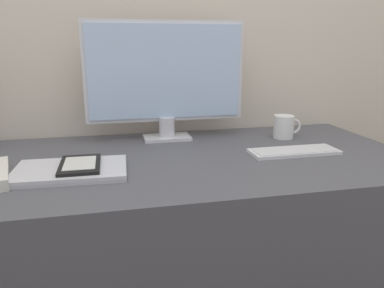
% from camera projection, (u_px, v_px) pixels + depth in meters
% --- Properties ---
extents(wall_back, '(3.60, 0.05, 2.40)m').
position_uv_depth(wall_back, '(161.00, 17.00, 1.47)').
color(wall_back, beige).
rests_on(wall_back, ground_plane).
extents(desk, '(1.53, 0.73, 0.74)m').
position_uv_depth(desk, '(182.00, 258.00, 1.31)').
color(desk, '#4C4C51').
rests_on(desk, ground_plane).
extents(monitor, '(0.60, 0.11, 0.44)m').
position_uv_depth(monitor, '(166.00, 77.00, 1.39)').
color(monitor, silver).
rests_on(monitor, desk).
extents(keyboard, '(0.30, 0.11, 0.01)m').
position_uv_depth(keyboard, '(294.00, 151.00, 1.26)').
color(keyboard, silver).
rests_on(keyboard, desk).
extents(laptop, '(0.32, 0.21, 0.02)m').
position_uv_depth(laptop, '(71.00, 171.00, 1.06)').
color(laptop, '#BCBCC1').
rests_on(laptop, desk).
extents(ereader, '(0.11, 0.18, 0.01)m').
position_uv_depth(ereader, '(80.00, 165.00, 1.06)').
color(ereader, black).
rests_on(ereader, laptop).
extents(coffee_mug, '(0.11, 0.08, 0.09)m').
position_uv_depth(coffee_mug, '(284.00, 127.00, 1.45)').
color(coffee_mug, white).
rests_on(coffee_mug, desk).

